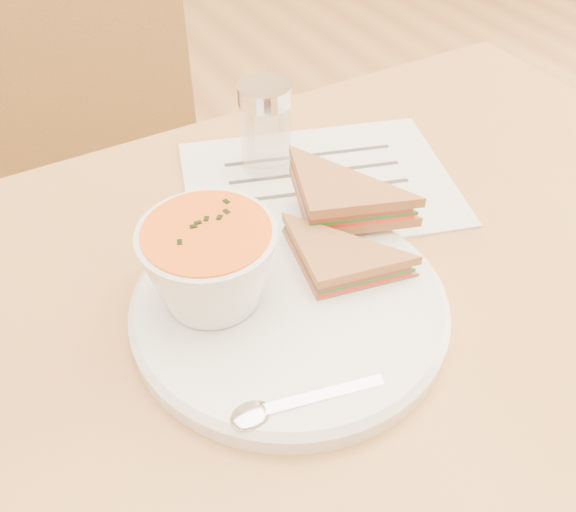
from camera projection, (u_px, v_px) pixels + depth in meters
dining_table at (321, 497)px, 0.84m from camera, size 1.00×0.70×0.75m
chair_far at (139, 246)px, 1.12m from camera, size 0.39×0.39×0.87m
plate at (289, 307)px, 0.57m from camera, size 0.31×0.31×0.02m
soup_bowl at (210, 268)px, 0.54m from camera, size 0.14×0.14×0.08m
sandwich_half_a at (317, 294)px, 0.55m from camera, size 0.12×0.12×0.03m
sandwich_half_b at (310, 226)px, 0.59m from camera, size 0.14×0.14×0.03m
spoon at (314, 398)px, 0.49m from camera, size 0.17×0.07×0.01m
paper_menu at (319, 183)px, 0.72m from camera, size 0.35×0.30×0.00m
condiment_shaker at (265, 128)px, 0.71m from camera, size 0.06×0.06×0.10m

